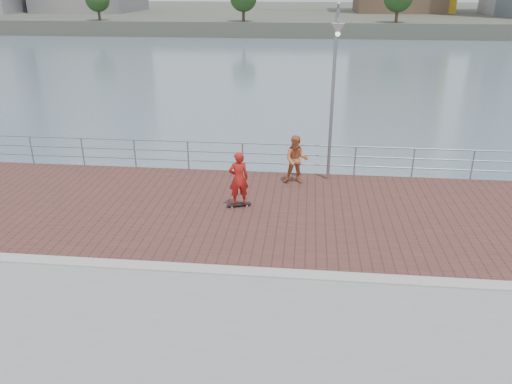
# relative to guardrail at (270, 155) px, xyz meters

# --- Properties ---
(water) EXTENTS (400.00, 400.00, 0.00)m
(water) POSITION_rel_guardrail_xyz_m (-0.00, -7.00, -2.69)
(water) COLOR slate
(water) RESTS_ON ground
(brick_lane) EXTENTS (40.00, 6.80, 0.02)m
(brick_lane) POSITION_rel_guardrail_xyz_m (-0.00, -3.40, -0.68)
(brick_lane) COLOR brown
(brick_lane) RESTS_ON seawall
(curb) EXTENTS (40.00, 0.40, 0.06)m
(curb) POSITION_rel_guardrail_xyz_m (-0.00, -7.00, -0.66)
(curb) COLOR #B7B5AD
(curb) RESTS_ON seawall
(far_shore) EXTENTS (320.00, 95.00, 2.50)m
(far_shore) POSITION_rel_guardrail_xyz_m (-0.00, 115.50, -1.44)
(far_shore) COLOR #4C5142
(far_shore) RESTS_ON ground
(guardrail) EXTENTS (39.06, 0.06, 1.13)m
(guardrail) POSITION_rel_guardrail_xyz_m (0.00, 0.00, 0.00)
(guardrail) COLOR #8C9EA8
(guardrail) RESTS_ON brick_lane
(street_lamp) EXTENTS (0.41, 1.21, 5.69)m
(street_lamp) POSITION_rel_guardrail_xyz_m (2.11, -0.92, 3.35)
(street_lamp) COLOR gray
(street_lamp) RESTS_ON brick_lane
(skateboard) EXTENTS (0.77, 0.43, 0.09)m
(skateboard) POSITION_rel_guardrail_xyz_m (-0.73, -3.19, -0.60)
(skateboard) COLOR black
(skateboard) RESTS_ON brick_lane
(skateboarder) EXTENTS (0.73, 0.59, 1.71)m
(skateboarder) POSITION_rel_guardrail_xyz_m (-0.73, -3.19, 0.27)
(skateboarder) COLOR red
(skateboarder) RESTS_ON skateboard
(bystander) EXTENTS (0.85, 0.67, 1.71)m
(bystander) POSITION_rel_guardrail_xyz_m (0.98, -1.00, 0.18)
(bystander) COLOR #CC6E3C
(bystander) RESTS_ON brick_lane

